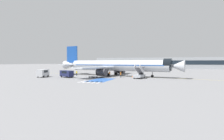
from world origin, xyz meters
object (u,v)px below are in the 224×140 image
(service_van_0, at_px, (67,73))
(service_van_1, at_px, (43,73))
(baggage_cart, at_px, (93,77))
(terminal_building, at_px, (164,63))
(airliner, at_px, (115,66))
(ground_crew_1, at_px, (77,73))
(boarding_stairs_forward, at_px, (139,75))
(ground_crew_2, at_px, (110,74))
(ground_crew_0, at_px, (121,74))
(fuel_tanker, at_px, (119,69))
(traffic_cone_0, at_px, (133,77))

(service_van_0, relative_size, service_van_1, 1.08)
(baggage_cart, distance_m, terminal_building, 89.82)
(airliner, xyz_separation_m, ground_crew_1, (-12.74, -3.35, -2.49))
(boarding_stairs_forward, xyz_separation_m, ground_crew_2, (-10.11, 2.71, 0.01))
(boarding_stairs_forward, distance_m, ground_crew_0, 5.61)
(ground_crew_1, bearing_deg, boarding_stairs_forward, -169.09)
(airliner, xyz_separation_m, ground_crew_0, (3.84, -6.02, -2.44))
(fuel_tanker, bearing_deg, ground_crew_0, -78.36)
(airliner, relative_size, service_van_0, 8.44)
(service_van_1, bearing_deg, ground_crew_2, -168.52)
(baggage_cart, bearing_deg, traffic_cone_0, -41.04)
(service_van_0, relative_size, ground_crew_2, 2.99)
(ground_crew_0, bearing_deg, airliner, 27.67)
(baggage_cart, xyz_separation_m, traffic_cone_0, (11.26, 4.79, -0.02))
(service_van_0, bearing_deg, ground_crew_0, 128.36)
(service_van_1, height_order, traffic_cone_0, service_van_1)
(ground_crew_1, xyz_separation_m, traffic_cone_0, (19.63, -0.01, -0.77))
(ground_crew_2, bearing_deg, ground_crew_1, 171.72)
(ground_crew_0, height_order, terminal_building, terminal_building)
(airliner, xyz_separation_m, terminal_building, (13.50, 79.79, 0.52))
(ground_crew_1, distance_m, ground_crew_2, 12.08)
(boarding_stairs_forward, height_order, traffic_cone_0, boarding_stairs_forward)
(service_van_1, distance_m, traffic_cone_0, 28.12)
(service_van_1, height_order, terminal_building, terminal_building)
(fuel_tanker, xyz_separation_m, ground_crew_0, (7.98, -25.47, -0.56))
(traffic_cone_0, distance_m, terminal_building, 83.50)
(ground_crew_0, relative_size, ground_crew_2, 1.04)
(boarding_stairs_forward, height_order, service_van_0, boarding_stairs_forward)
(ground_crew_2, bearing_deg, baggage_cart, -135.94)
(terminal_building, bearing_deg, fuel_tanker, -106.30)
(terminal_building, bearing_deg, traffic_cone_0, -94.54)
(ground_crew_2, distance_m, traffic_cone_0, 7.59)
(boarding_stairs_forward, bearing_deg, fuel_tanker, 127.87)
(boarding_stairs_forward, height_order, terminal_building, terminal_building)
(fuel_tanker, distance_m, traffic_cone_0, 25.39)
(boarding_stairs_forward, height_order, service_van_1, boarding_stairs_forward)
(fuel_tanker, height_order, traffic_cone_0, fuel_tanker)
(boarding_stairs_forward, bearing_deg, terminal_building, 97.08)
(ground_crew_2, xyz_separation_m, terminal_building, (14.16, 83.10, 3.01))
(service_van_1, bearing_deg, airliner, -161.60)
(airliner, relative_size, service_van_1, 9.12)
(service_van_1, bearing_deg, ground_crew_0, -178.56)
(service_van_0, height_order, traffic_cone_0, service_van_0)
(airliner, bearing_deg, traffic_cone_0, 73.75)
(boarding_stairs_forward, distance_m, traffic_cone_0, 3.77)
(service_van_0, relative_size, ground_crew_1, 3.01)
(terminal_building, bearing_deg, baggage_cart, -101.48)
(service_van_1, relative_size, ground_crew_2, 2.77)
(service_van_1, height_order, baggage_cart, service_van_1)
(airliner, bearing_deg, fuel_tanker, -158.19)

